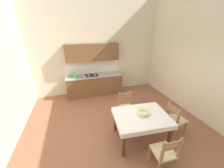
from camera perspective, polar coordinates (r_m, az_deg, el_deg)
name	(u,v)px	position (r m, az deg, el deg)	size (l,w,h in m)	color
ground_plane	(119,133)	(4.00, 3.29, -20.81)	(6.00, 6.31, 0.10)	#935B42
wall_back	(97,44)	(5.72, -6.75, 17.28)	(6.00, 0.12, 4.29)	beige
wall_right	(213,52)	(4.69, 38.33, 11.24)	(0.12, 6.31, 4.29)	beige
kitchen_cabinetry	(94,76)	(5.64, -7.98, 3.66)	(2.40, 0.63, 2.20)	brown
dining_table	(141,119)	(3.44, 12.88, -15.12)	(1.43, 1.14, 0.75)	#56331C
dining_chair_window_side	(176,119)	(4.06, 26.48, -13.88)	(0.44, 0.44, 0.93)	#D1BC89
dining_chair_kitchen_side	(126,107)	(4.17, 6.24, -10.20)	(0.46, 0.46, 0.93)	#D1BC89
dining_chair_camera_side	(165,153)	(3.11, 22.39, -26.50)	(0.44, 0.44, 0.93)	#D1BC89
fruit_bowl	(143,112)	(3.38, 13.63, -12.06)	(0.30, 0.30, 0.12)	beige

